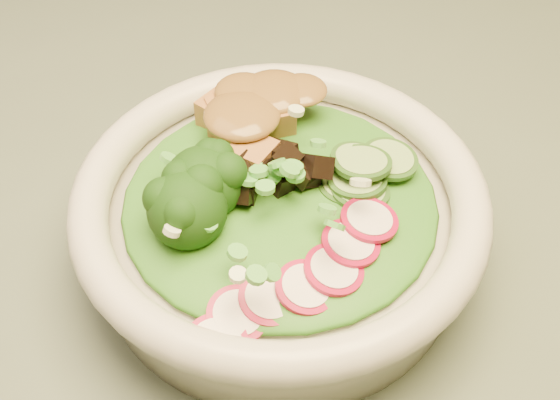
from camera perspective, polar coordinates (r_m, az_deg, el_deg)
dining_table at (r=0.68m, az=-5.01°, el=-5.37°), size 1.20×0.80×0.75m
salad_bowl at (r=0.51m, az=-0.00°, el=-1.52°), size 0.27×0.27×0.07m
lettuce_bed at (r=0.50m, az=0.00°, el=0.08°), size 0.20×0.20×0.02m
broccoli_florets at (r=0.48m, az=-7.18°, el=-0.18°), size 0.09×0.08×0.04m
radish_slices at (r=0.45m, az=2.48°, el=-5.40°), size 0.11×0.05×0.02m
cucumber_slices at (r=0.50m, az=7.21°, el=2.26°), size 0.08×0.08×0.04m
mushroom_heap at (r=0.49m, az=-0.35°, el=2.17°), size 0.08×0.08×0.04m
tofu_cubes at (r=0.53m, az=-1.54°, el=5.75°), size 0.10×0.07×0.04m
peanut_sauce at (r=0.52m, az=-1.57°, el=6.82°), size 0.07×0.06×0.02m
scallion_garnish at (r=0.48m, az=-0.00°, el=2.03°), size 0.19×0.19×0.02m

